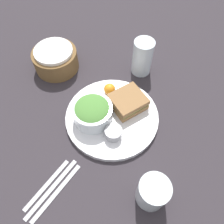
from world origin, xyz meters
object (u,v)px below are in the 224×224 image
fork (56,193)px  knife (52,189)px  dressing_cup (113,133)px  sandwich (129,103)px  plate (112,117)px  water_glass (152,192)px  bread_basket (56,59)px  spoon (47,185)px  drink_glass (142,57)px  salad_bowl (92,112)px

fork → knife: (-0.01, 0.02, 0.00)m
dressing_cup → sandwich: bearing=27.7°
plate → water_glass: water_glass is taller
water_glass → bread_basket: bearing=86.4°
dressing_cup → plate: bearing=56.3°
spoon → drink_glass: bearing=-177.8°
spoon → fork: bearing=90.0°
sandwich → knife: sandwich is taller
dressing_cup → water_glass: size_ratio=0.55×
plate → knife: plate is taller
plate → spoon: 0.28m
plate → spoon: size_ratio=1.79×
sandwich → fork: sandwich is taller
drink_glass → fork: size_ratio=0.72×
knife → water_glass: bearing=122.1°
plate → knife: (-0.27, -0.08, -0.01)m
spoon → dressing_cup: bearing=164.3°
bread_basket → fork: bearing=-119.6°
bread_basket → dressing_cup: bearing=-91.6°
spoon → sandwich: bearing=173.0°
spoon → water_glass: size_ratio=1.78×
water_glass → salad_bowl: bearing=87.7°
drink_glass → bread_basket: bearing=140.0°
drink_glass → knife: size_ratio=0.68×
salad_bowl → knife: bearing=-152.7°
water_glass → spoon: bearing=137.2°
drink_glass → spoon: (-0.48, -0.17, -0.06)m
sandwich → dressing_cup: bearing=-152.3°
plate → dressing_cup: size_ratio=5.76×
plate → sandwich: size_ratio=2.72×
water_glass → dressing_cup: bearing=82.7°
drink_glass → dressing_cup: bearing=-147.0°
water_glass → drink_glass: bearing=52.4°
dressing_cup → fork: bearing=-169.9°
sandwich → bread_basket: 0.33m
drink_glass → spoon: bearing=-160.8°
sandwich → water_glass: size_ratio=1.17×
fork → drink_glass: bearing=-173.8°
salad_bowl → knife: (-0.21, -0.11, -0.05)m
dressing_cup → knife: bearing=-174.4°
water_glass → knife: bearing=139.1°
sandwich → fork: size_ratio=0.59×
sandwich → salad_bowl: 0.12m
sandwich → drink_glass: bearing=36.3°
salad_bowl → dressing_cup: salad_bowl is taller
sandwich → salad_bowl: salad_bowl is taller
spoon → water_glass: bearing=120.2°
knife → water_glass: 0.27m
sandwich → salad_bowl: size_ratio=0.89×
spoon → water_glass: 0.28m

